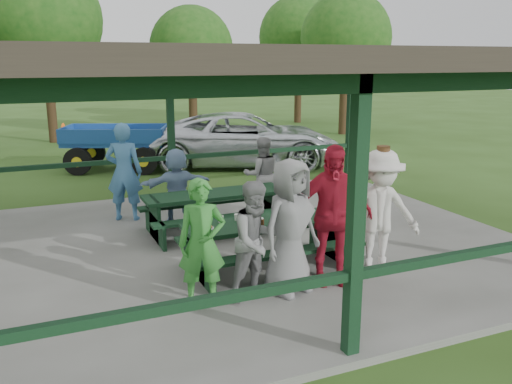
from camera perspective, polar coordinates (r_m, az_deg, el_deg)
name	(u,v)px	position (r m, az deg, el deg)	size (l,w,h in m)	color
ground	(230,250)	(9.43, -2.80, -6.17)	(90.00, 90.00, 0.00)	#2F4C17
concrete_slab	(230,248)	(9.41, -2.80, -5.88)	(10.00, 8.00, 0.10)	slate
pavilion_structure	(227,62)	(8.86, -3.05, 13.46)	(10.60, 8.60, 3.24)	black
picnic_table_near	(269,238)	(8.26, 1.36, -4.86)	(2.59, 1.39, 0.75)	black
picnic_table_far	(215,207)	(9.98, -4.31, -1.59)	(2.61, 1.39, 0.75)	black
table_setting	(258,219)	(8.13, 0.19, -2.87)	(2.29, 0.45, 0.10)	white
contestant_green	(202,243)	(6.97, -5.71, -5.38)	(0.61, 0.40, 1.68)	green
contestant_grey_left	(257,241)	(7.13, 0.10, -5.15)	(0.78, 0.61, 1.61)	gray
contestant_grey_mid	(290,227)	(7.30, 3.61, -3.67)	(0.91, 0.59, 1.86)	gray
contestant_red	(331,215)	(7.66, 7.90, -2.40)	(1.17, 0.49, 2.00)	#B21A30
contestant_white_fedora	(380,213)	(8.13, 12.90, -2.12)	(1.35, 1.01, 1.92)	silver
spectator_lblue	(177,186)	(10.50, -8.35, 0.59)	(1.38, 0.44, 1.49)	#7E9DC4
spectator_blue	(124,172)	(10.93, -13.71, 2.07)	(0.71, 0.46, 1.94)	teal
spectator_grey	(262,175)	(11.23, 0.62, 1.84)	(0.77, 0.60, 1.58)	gray
pickup_truck	(245,139)	(16.70, -1.14, 5.56)	(2.71, 5.87, 1.63)	silver
farm_trailer	(116,147)	(16.61, -14.47, 4.65)	(3.98, 2.59, 1.40)	#1B4995
tree_left	(43,20)	(22.89, -21.48, 16.52)	(4.40, 4.40, 6.87)	#342215
tree_mid	(191,49)	(23.22, -6.81, 14.76)	(3.43, 3.43, 5.37)	#342215
tree_right	(346,38)	(24.10, 9.45, 15.68)	(3.85, 3.85, 6.01)	#342215
tree_far_right	(299,37)	(28.39, 4.55, 15.95)	(4.05, 4.05, 6.33)	#342215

